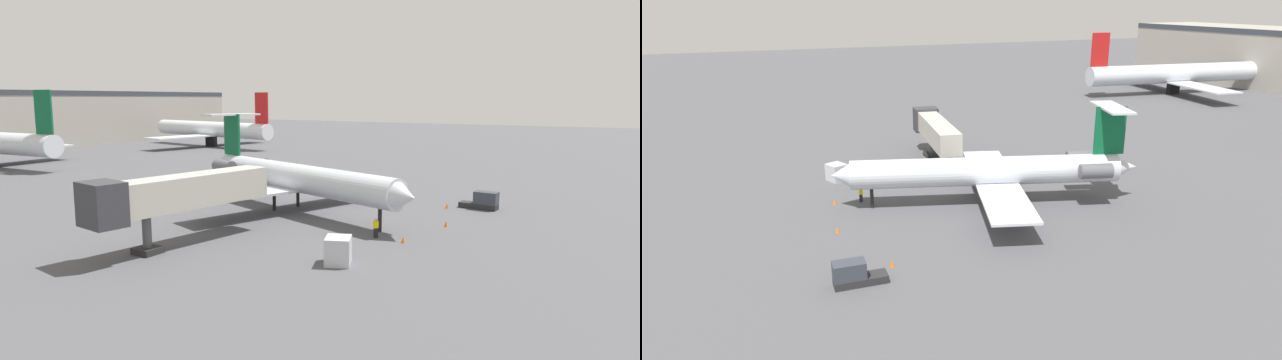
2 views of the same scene
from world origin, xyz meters
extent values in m
cube|color=#4C4C51|center=(0.00, 0.00, -0.05)|extent=(400.00, 400.00, 0.10)
cylinder|color=silver|center=(-3.31, 1.53, 3.54)|extent=(11.06, 26.92, 2.92)
cone|color=silver|center=(-7.69, -12.26, 3.54)|extent=(3.31, 2.94, 2.78)
cone|color=silver|center=(1.10, 15.40, 3.54)|extent=(3.16, 3.23, 2.48)
cube|color=silver|center=(2.83, 0.62, 2.38)|extent=(11.34, 7.37, 0.24)
cube|color=silver|center=(-8.85, 4.33, 2.38)|extent=(11.34, 7.37, 0.24)
cylinder|color=#595960|center=(2.17, 10.97, 3.94)|extent=(2.40, 3.50, 1.50)
cylinder|color=#595960|center=(-2.33, 12.40, 3.94)|extent=(2.40, 3.50, 1.50)
cube|color=#0C5933|center=(0.53, 13.59, 7.47)|extent=(1.20, 3.12, 4.94)
cube|color=silver|center=(0.53, 13.59, 9.84)|extent=(7.21, 4.35, 0.20)
cylinder|color=black|center=(-6.84, -9.59, 1.04)|extent=(0.36, 0.36, 2.08)
cylinder|color=black|center=(-1.18, 2.95, 1.04)|extent=(0.36, 0.36, 2.08)
cylinder|color=black|center=(-4.23, 3.92, 1.04)|extent=(0.36, 0.36, 2.08)
cube|color=#B7B2A8|center=(-18.62, 2.01, 4.35)|extent=(15.60, 4.86, 2.60)
cube|color=#333338|center=(-25.84, 3.09, 4.35)|extent=(2.85, 3.52, 3.20)
cylinder|color=#4C4C51|center=(-22.43, 2.58, 1.53)|extent=(0.70, 0.70, 3.05)
cube|color=#262626|center=(-22.43, 2.58, 0.25)|extent=(1.80, 1.80, 0.50)
cube|color=black|center=(-9.01, -10.23, 0.42)|extent=(0.40, 0.38, 0.85)
cube|color=yellow|center=(-9.01, -10.23, 1.15)|extent=(0.48, 0.44, 0.60)
sphere|color=tan|center=(-9.01, -10.23, 1.57)|extent=(0.24, 0.24, 0.24)
cube|color=#262628|center=(8.02, -14.30, 0.30)|extent=(1.62, 4.07, 0.60)
cube|color=#333842|center=(7.98, -15.10, 1.25)|extent=(1.53, 2.47, 1.30)
cube|color=silver|center=(-17.16, -11.16, 0.99)|extent=(2.63, 2.46, 1.98)
cone|color=orange|center=(-9.35, -12.91, 0.28)|extent=(0.36, 0.36, 0.55)
cone|color=orange|center=(6.36, -11.39, 0.28)|extent=(0.36, 0.36, 0.55)
cone|color=orange|center=(-2.00, -14.07, 0.28)|extent=(0.36, 0.36, 0.55)
cylinder|color=silver|center=(-49.12, 70.35, 4.48)|extent=(10.00, 42.10, 4.16)
cube|color=red|center=(-51.77, 51.57, 10.06)|extent=(0.86, 4.00, 7.00)
cube|color=silver|center=(-49.12, 70.35, 2.80)|extent=(35.72, 10.87, 0.30)
cube|color=black|center=(-49.12, 70.35, 1.20)|extent=(1.20, 2.80, 2.40)
camera|label=1|loc=(-49.94, -29.62, 11.73)|focal=30.51mm
camera|label=2|loc=(44.02, -21.65, 20.14)|focal=30.46mm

